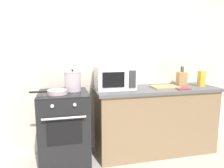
{
  "coord_description": "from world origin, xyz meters",
  "views": [
    {
      "loc": [
        -0.35,
        -1.98,
        1.45
      ],
      "look_at": [
        0.27,
        0.6,
        1.0
      ],
      "focal_mm": 33.52,
      "sensor_mm": 36.0,
      "label": 1
    }
  ],
  "objects_px": {
    "pasta_box": "(201,79)",
    "knife_block": "(182,78)",
    "oven_mitt": "(183,89)",
    "microwave": "(115,78)",
    "stock_pot": "(73,81)",
    "frying_pan": "(57,92)",
    "cutting_board": "(165,87)",
    "stove": "(65,128)"
  },
  "relations": [
    {
      "from": "cutting_board",
      "to": "oven_mitt",
      "type": "height_order",
      "value": "cutting_board"
    },
    {
      "from": "stove",
      "to": "frying_pan",
      "type": "bearing_deg",
      "value": -133.48
    },
    {
      "from": "oven_mitt",
      "to": "microwave",
      "type": "bearing_deg",
      "value": 164.73
    },
    {
      "from": "microwave",
      "to": "pasta_box",
      "type": "xyz_separation_m",
      "value": [
        1.24,
        -0.11,
        -0.04
      ]
    },
    {
      "from": "knife_block",
      "to": "pasta_box",
      "type": "xyz_separation_m",
      "value": [
        0.21,
        -0.17,
        0.01
      ]
    },
    {
      "from": "stock_pot",
      "to": "oven_mitt",
      "type": "relative_size",
      "value": 1.62
    },
    {
      "from": "oven_mitt",
      "to": "stove",
      "type": "bearing_deg",
      "value": 174.13
    },
    {
      "from": "pasta_box",
      "to": "oven_mitt",
      "type": "relative_size",
      "value": 1.22
    },
    {
      "from": "microwave",
      "to": "oven_mitt",
      "type": "distance_m",
      "value": 0.92
    },
    {
      "from": "cutting_board",
      "to": "pasta_box",
      "type": "distance_m",
      "value": 0.56
    },
    {
      "from": "frying_pan",
      "to": "knife_block",
      "type": "xyz_separation_m",
      "value": [
        1.78,
        0.22,
        0.07
      ]
    },
    {
      "from": "frying_pan",
      "to": "cutting_board",
      "type": "bearing_deg",
      "value": 3.13
    },
    {
      "from": "cutting_board",
      "to": "stove",
      "type": "bearing_deg",
      "value": -179.95
    },
    {
      "from": "stock_pot",
      "to": "cutting_board",
      "type": "xyz_separation_m",
      "value": [
        1.24,
        -0.07,
        -0.11
      ]
    },
    {
      "from": "knife_block",
      "to": "frying_pan",
      "type": "bearing_deg",
      "value": -173.0
    },
    {
      "from": "stove",
      "to": "pasta_box",
      "type": "bearing_deg",
      "value": -0.87
    },
    {
      "from": "stove",
      "to": "microwave",
      "type": "relative_size",
      "value": 1.84
    },
    {
      "from": "stove",
      "to": "microwave",
      "type": "bearing_deg",
      "value": 6.71
    },
    {
      "from": "stove",
      "to": "pasta_box",
      "type": "distance_m",
      "value": 1.99
    },
    {
      "from": "knife_block",
      "to": "stove",
      "type": "bearing_deg",
      "value": -175.27
    },
    {
      "from": "pasta_box",
      "to": "stock_pot",
      "type": "bearing_deg",
      "value": 176.91
    },
    {
      "from": "stove",
      "to": "microwave",
      "type": "distance_m",
      "value": 0.91
    },
    {
      "from": "stove",
      "to": "frying_pan",
      "type": "height_order",
      "value": "frying_pan"
    },
    {
      "from": "stove",
      "to": "knife_block",
      "type": "xyz_separation_m",
      "value": [
        1.7,
        0.14,
        0.56
      ]
    },
    {
      "from": "stock_pot",
      "to": "oven_mitt",
      "type": "height_order",
      "value": "stock_pot"
    },
    {
      "from": "stove",
      "to": "pasta_box",
      "type": "height_order",
      "value": "pasta_box"
    },
    {
      "from": "frying_pan",
      "to": "knife_block",
      "type": "distance_m",
      "value": 1.79
    },
    {
      "from": "knife_block",
      "to": "pasta_box",
      "type": "relative_size",
      "value": 1.24
    },
    {
      "from": "knife_block",
      "to": "oven_mitt",
      "type": "distance_m",
      "value": 0.35
    },
    {
      "from": "stove",
      "to": "knife_block",
      "type": "height_order",
      "value": "knife_block"
    },
    {
      "from": "frying_pan",
      "to": "cutting_board",
      "type": "relative_size",
      "value": 1.2
    },
    {
      "from": "knife_block",
      "to": "pasta_box",
      "type": "bearing_deg",
      "value": -39.39
    },
    {
      "from": "pasta_box",
      "to": "cutting_board",
      "type": "bearing_deg",
      "value": 176.87
    },
    {
      "from": "stove",
      "to": "oven_mitt",
      "type": "height_order",
      "value": "oven_mitt"
    },
    {
      "from": "stock_pot",
      "to": "cutting_board",
      "type": "distance_m",
      "value": 1.25
    },
    {
      "from": "pasta_box",
      "to": "knife_block",
      "type": "bearing_deg",
      "value": 140.61
    },
    {
      "from": "stove",
      "to": "frying_pan",
      "type": "xyz_separation_m",
      "value": [
        -0.07,
        -0.08,
        0.48
      ]
    },
    {
      "from": "stock_pot",
      "to": "frying_pan",
      "type": "height_order",
      "value": "stock_pot"
    },
    {
      "from": "microwave",
      "to": "knife_block",
      "type": "distance_m",
      "value": 1.04
    },
    {
      "from": "frying_pan",
      "to": "microwave",
      "type": "height_order",
      "value": "microwave"
    },
    {
      "from": "microwave",
      "to": "stock_pot",
      "type": "bearing_deg",
      "value": -178.8
    },
    {
      "from": "knife_block",
      "to": "oven_mitt",
      "type": "height_order",
      "value": "knife_block"
    }
  ]
}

